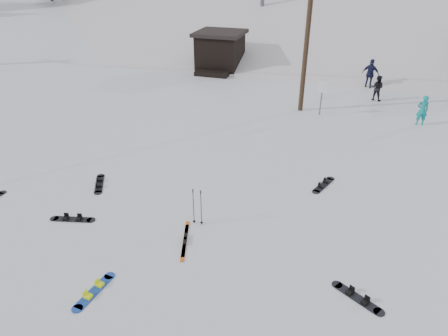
% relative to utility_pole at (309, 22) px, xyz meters
% --- Properties ---
extents(ground, '(200.00, 200.00, 0.00)m').
position_rel_utility_pole_xyz_m(ground, '(-2.00, -14.00, -4.68)').
color(ground, white).
rests_on(ground, ground).
extents(ski_slope, '(60.00, 85.24, 65.97)m').
position_rel_utility_pole_xyz_m(ski_slope, '(-2.00, 41.00, -16.68)').
color(ski_slope, silver).
rests_on(ski_slope, ground).
extents(ridge_left, '(47.54, 95.03, 58.38)m').
position_rel_utility_pole_xyz_m(ridge_left, '(-38.00, 34.00, -15.68)').
color(ridge_left, white).
rests_on(ridge_left, ground).
extents(treeline_left, '(20.00, 64.00, 10.00)m').
position_rel_utility_pole_xyz_m(treeline_left, '(-36.00, 26.00, -4.68)').
color(treeline_left, black).
rests_on(treeline_left, ground).
extents(utility_pole, '(2.00, 0.26, 9.00)m').
position_rel_utility_pole_xyz_m(utility_pole, '(0.00, 0.00, 0.00)').
color(utility_pole, '#3A2819').
rests_on(utility_pole, ground).
extents(trail_sign, '(0.50, 0.09, 1.85)m').
position_rel_utility_pole_xyz_m(trail_sign, '(1.10, -0.42, -3.41)').
color(trail_sign, '#595B60').
rests_on(trail_sign, ground).
extents(lift_hut, '(3.40, 4.10, 2.75)m').
position_rel_utility_pole_xyz_m(lift_hut, '(-7.00, 6.94, -3.32)').
color(lift_hut, black).
rests_on(lift_hut, ground).
extents(hero_snowboard, '(0.43, 1.53, 0.11)m').
position_rel_utility_pole_xyz_m(hero_snowboard, '(-3.17, -15.25, -4.65)').
color(hero_snowboard, '#1A46AE').
rests_on(hero_snowboard, ground).
extents(hero_skis, '(0.68, 1.88, 0.10)m').
position_rel_utility_pole_xyz_m(hero_skis, '(-1.72, -12.58, -4.65)').
color(hero_skis, '#C14D13').
rests_on(hero_skis, ground).
extents(ski_poles, '(0.35, 0.09, 1.29)m').
position_rel_utility_pole_xyz_m(ski_poles, '(-1.65, -11.64, -4.02)').
color(ski_poles, black).
rests_on(ski_poles, ground).
extents(board_scatter_a, '(1.50, 0.58, 0.11)m').
position_rel_utility_pole_xyz_m(board_scatter_a, '(-5.68, -12.70, -4.65)').
color(board_scatter_a, black).
rests_on(board_scatter_a, ground).
extents(board_scatter_b, '(0.90, 1.41, 0.11)m').
position_rel_utility_pole_xyz_m(board_scatter_b, '(-6.13, -10.45, -4.65)').
color(board_scatter_b, black).
rests_on(board_scatter_b, ground).
extents(board_scatter_d, '(1.33, 0.91, 0.11)m').
position_rel_utility_pole_xyz_m(board_scatter_d, '(3.38, -13.38, -4.65)').
color(board_scatter_d, black).
rests_on(board_scatter_d, ground).
extents(board_scatter_f, '(0.73, 1.46, 0.11)m').
position_rel_utility_pole_xyz_m(board_scatter_f, '(2.02, -7.93, -4.65)').
color(board_scatter_f, black).
rests_on(board_scatter_f, ground).
extents(skier_teal, '(0.61, 0.45, 1.54)m').
position_rel_utility_pole_xyz_m(skier_teal, '(6.11, -0.26, -3.91)').
color(skier_teal, '#0D8686').
rests_on(skier_teal, ground).
extents(skier_dark, '(0.85, 0.75, 1.49)m').
position_rel_utility_pole_xyz_m(skier_dark, '(4.01, 3.08, -3.94)').
color(skier_dark, black).
rests_on(skier_dark, ground).
extents(skier_navy, '(1.19, 0.78, 1.88)m').
position_rel_utility_pole_xyz_m(skier_navy, '(3.61, 5.36, -3.74)').
color(skier_navy, '#161938').
rests_on(skier_navy, ground).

